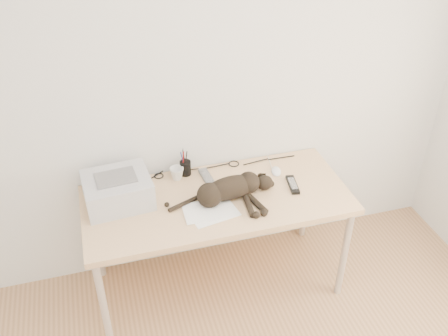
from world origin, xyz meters
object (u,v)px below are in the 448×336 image
object	(u,v)px
cat	(228,190)
mouse	(276,170)
printer	(118,190)
pen_cup	(185,168)
mug	(177,174)
desk	(214,206)

from	to	relation	value
cat	mouse	distance (m)	0.42
mouse	printer	bearing A→B (deg)	-163.46
pen_cup	mouse	world-z (taller)	pen_cup
printer	pen_cup	distance (m)	0.47
mug	cat	bearing A→B (deg)	-48.92
pen_cup	printer	bearing A→B (deg)	-159.04
cat	pen_cup	size ratio (longest dim) A/B	3.70
desk	mouse	xyz separation A→B (m)	(0.44, 0.07, 0.15)
cat	pen_cup	world-z (taller)	pen_cup
mouse	desk	bearing A→B (deg)	-156.71
mouse	cat	bearing A→B (deg)	-139.22
mouse	pen_cup	bearing A→B (deg)	-178.94
mug	pen_cup	size ratio (longest dim) A/B	0.49
cat	mouse	xyz separation A→B (m)	(0.38, 0.18, -0.05)
desk	printer	world-z (taller)	printer
printer	pen_cup	size ratio (longest dim) A/B	2.24
printer	cat	size ratio (longest dim) A/B	0.60
cat	desk	bearing A→B (deg)	108.70
desk	pen_cup	world-z (taller)	pen_cup
printer	pen_cup	xyz separation A→B (m)	(0.44, 0.17, -0.04)
printer	cat	xyz separation A→B (m)	(0.63, -0.15, -0.02)
mug	mouse	distance (m)	0.64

